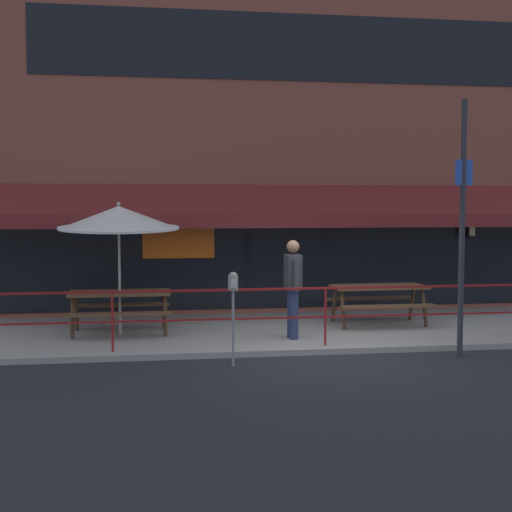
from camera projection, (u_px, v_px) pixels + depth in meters
ground_plane at (330, 355)px, 11.49m from camera, size 120.00×120.00×0.00m
patio_deck at (303, 330)px, 13.45m from camera, size 15.00×4.00×0.10m
restaurant_building at (282, 129)px, 15.37m from camera, size 15.00×1.60×8.18m
patio_railing at (325, 303)px, 11.72m from camera, size 13.84×0.04×0.97m
picnic_table_left at (120, 300)px, 12.80m from camera, size 1.80×1.42×0.76m
picnic_table_centre at (379, 294)px, 13.77m from camera, size 1.80×1.42×0.76m
patio_umbrella_left at (119, 218)px, 12.70m from camera, size 2.14×2.14×2.38m
pedestrian_walking at (293, 284)px, 12.33m from camera, size 0.25×0.62×1.71m
parking_meter_near at (233, 290)px, 10.60m from camera, size 0.15×0.16×1.42m
street_sign_pole at (462, 226)px, 11.19m from camera, size 0.28×0.09×4.06m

